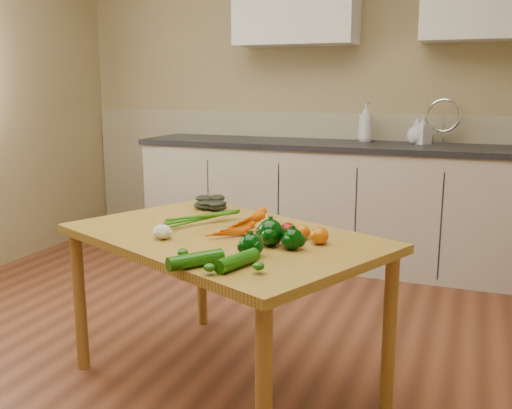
{
  "coord_description": "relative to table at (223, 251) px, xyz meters",
  "views": [
    {
      "loc": [
        1.23,
        -1.9,
        1.3
      ],
      "look_at": [
        0.31,
        0.46,
        0.78
      ],
      "focal_mm": 40.0,
      "sensor_mm": 36.0,
      "label": 1
    }
  ],
  "objects": [
    {
      "name": "pepper_a",
      "position": [
        0.25,
        -0.1,
        0.13
      ],
      "size": [
        0.1,
        0.1,
        0.1
      ],
      "primitive_type": "sphere",
      "color": "black",
      "rests_on": "table"
    },
    {
      "name": "tomato_c",
      "position": [
        0.42,
        -0.01,
        0.11
      ],
      "size": [
        0.07,
        0.07,
        0.07
      ],
      "primitive_type": "ellipsoid",
      "color": "#BC5704",
      "rests_on": "table"
    },
    {
      "name": "tomato_b",
      "position": [
        0.34,
        0.03,
        0.11
      ],
      "size": [
        0.07,
        0.07,
        0.06
      ],
      "primitive_type": "ellipsoid",
      "color": "#BC5704",
      "rests_on": "table"
    },
    {
      "name": "zucchini_a",
      "position": [
        0.24,
        -0.4,
        0.1
      ],
      "size": [
        0.1,
        0.19,
        0.05
      ],
      "primitive_type": "cylinder",
      "rotation": [
        1.57,
        0.0,
        -0.31
      ],
      "color": "#124907",
      "rests_on": "table"
    },
    {
      "name": "counter_run",
      "position": [
        -0.05,
        1.98,
        -0.16
      ],
      "size": [
        2.84,
        0.64,
        1.14
      ],
      "color": "#AFA592",
      "rests_on": "ground"
    },
    {
      "name": "tomato_a",
      "position": [
        0.28,
        0.03,
        0.11
      ],
      "size": [
        0.07,
        0.07,
        0.07
      ],
      "primitive_type": "ellipsoid",
      "color": "#850402",
      "rests_on": "table"
    },
    {
      "name": "pepper_b",
      "position": [
        0.34,
        -0.12,
        0.12
      ],
      "size": [
        0.08,
        0.08,
        0.08
      ],
      "primitive_type": "sphere",
      "color": "black",
      "rests_on": "table"
    },
    {
      "name": "soap_bottle_b",
      "position": [
        0.6,
        2.08,
        0.38
      ],
      "size": [
        0.13,
        0.13,
        0.2
      ],
      "primitive_type": "imported",
      "rotation": [
        0.0,
        0.0,
        2.48
      ],
      "color": "silver",
      "rests_on": "counter_run"
    },
    {
      "name": "soap_bottle_c",
      "position": [
        0.56,
        2.09,
        0.37
      ],
      "size": [
        0.19,
        0.19,
        0.17
      ],
      "primitive_type": "imported",
      "rotation": [
        0.0,
        0.0,
        0.75
      ],
      "color": "silver",
      "rests_on": "counter_run"
    },
    {
      "name": "leafy_greens",
      "position": [
        -0.24,
        0.39,
        0.12
      ],
      "size": [
        0.19,
        0.17,
        0.09
      ],
      "primitive_type": null,
      "color": "black",
      "rests_on": "table"
    },
    {
      "name": "pepper_c",
      "position": [
        0.23,
        -0.26,
        0.12
      ],
      "size": [
        0.08,
        0.08,
        0.08
      ],
      "primitive_type": "sphere",
      "color": "black",
      "rests_on": "table"
    },
    {
      "name": "table",
      "position": [
        0.0,
        0.0,
        0.0
      ],
      "size": [
        1.53,
        1.29,
        0.7
      ],
      "rotation": [
        0.0,
        0.0,
        -0.42
      ],
      "color": "#AD8432",
      "rests_on": "ground"
    },
    {
      "name": "room",
      "position": [
        -0.26,
        -0.03,
        0.63
      ],
      "size": [
        4.04,
        5.04,
        2.64
      ],
      "color": "brown",
      "rests_on": "ground"
    },
    {
      "name": "garlic_bulb",
      "position": [
        -0.19,
        -0.17,
        0.11
      ],
      "size": [
        0.07,
        0.07,
        0.06
      ],
      "primitive_type": "ellipsoid",
      "color": "beige",
      "rests_on": "table"
    },
    {
      "name": "soap_bottle_a",
      "position": [
        0.18,
        2.14,
        0.42
      ],
      "size": [
        0.13,
        0.13,
        0.28
      ],
      "primitive_type": "imported",
      "rotation": [
        0.0,
        0.0,
        2.88
      ],
      "color": "silver",
      "rests_on": "counter_run"
    },
    {
      "name": "carrot_bunch",
      "position": [
        0.0,
        0.06,
        0.11
      ],
      "size": [
        0.3,
        0.27,
        0.07
      ],
      "primitive_type": null,
      "rotation": [
        0.0,
        0.0,
        -0.42
      ],
      "color": "#DD5C05",
      "rests_on": "table"
    },
    {
      "name": "zucchini_b",
      "position": [
        0.1,
        -0.44,
        0.1
      ],
      "size": [
        0.16,
        0.19,
        0.05
      ],
      "primitive_type": "cylinder",
      "rotation": [
        1.57,
        0.0,
        -0.63
      ],
      "color": "#124907",
      "rests_on": "table"
    }
  ]
}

